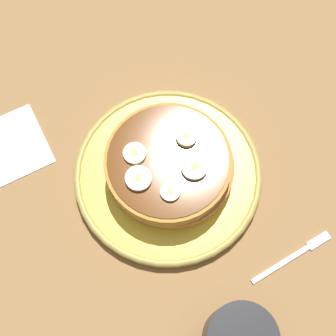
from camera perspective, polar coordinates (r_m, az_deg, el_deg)
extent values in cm
cube|color=olive|center=(68.01, 0.00, -1.42)|extent=(140.00, 140.00, 3.00)
cylinder|color=yellow|center=(65.90, 0.00, -0.76)|extent=(27.10, 27.10, 1.51)
torus|color=#A49342|center=(65.40, 0.00, -0.59)|extent=(27.34, 27.34, 1.05)
cylinder|color=tan|center=(64.84, -0.02, 0.14)|extent=(17.78, 17.78, 1.20)
cylinder|color=#C17547|center=(63.64, 0.39, 0.35)|extent=(17.67, 17.67, 1.20)
cylinder|color=#AD8149|center=(62.38, 0.41, 0.42)|extent=(17.39, 17.39, 1.20)
cylinder|color=#B68136|center=(61.12, -0.07, 0.50)|extent=(17.51, 17.51, 1.20)
cylinder|color=#592B0A|center=(60.64, 0.00, 1.11)|extent=(16.53, 16.53, 0.16)
cylinder|color=#ECE7C5|center=(59.99, 3.32, 0.05)|extent=(3.59, 3.59, 0.74)
cylinder|color=tan|center=(59.61, 3.34, 0.20)|extent=(1.00, 1.00, 0.08)
cylinder|color=#F7F3B6|center=(60.89, -4.23, 1.84)|extent=(3.16, 3.16, 0.61)
cylinder|color=tan|center=(60.57, -4.25, 1.97)|extent=(0.88, 0.88, 0.08)
cylinder|color=#FEF3B4|center=(61.62, 2.36, 3.91)|extent=(2.92, 2.92, 0.87)
cylinder|color=tan|center=(61.20, 2.38, 4.10)|extent=(0.82, 0.82, 0.08)
cylinder|color=beige|center=(59.46, -3.75, -1.34)|extent=(3.56, 3.56, 0.76)
cylinder|color=tan|center=(59.07, -3.77, -1.20)|extent=(1.00, 1.00, 0.08)
cylinder|color=#F2F1C3|center=(58.80, 0.29, -3.04)|extent=(2.65, 2.65, 0.64)
cylinder|color=tan|center=(58.46, 0.29, -2.93)|extent=(0.74, 0.74, 0.08)
cube|color=white|center=(72.34, -19.54, 2.52)|extent=(12.93, 12.93, 0.30)
cube|color=silver|center=(64.92, 14.06, -11.70)|extent=(9.39, 2.96, 0.50)
cube|color=silver|center=(67.05, 18.52, -8.66)|extent=(3.70, 2.06, 0.50)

